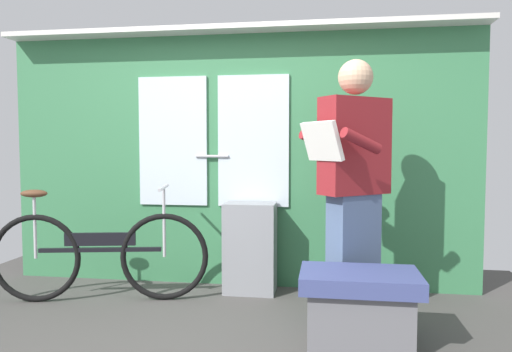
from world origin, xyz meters
TOP-DOWN VIEW (x-y plane):
  - ground_plane at (0.00, 0.00)m, footprint 5.01×3.88m
  - train_door_wall at (-0.01, 1.13)m, footprint 4.01×0.28m
  - bicycle_near_door at (-0.96, 0.53)m, footprint 1.63×0.50m
  - passenger_reading_newspaper at (0.94, 0.42)m, footprint 0.64×0.61m
  - trash_bin_by_wall at (0.15, 0.92)m, footprint 0.41×0.28m
  - bench_seat_corner at (0.96, -0.03)m, footprint 0.70×0.44m

SIDE VIEW (x-z plane):
  - ground_plane at x=0.00m, z-range -0.04..0.00m
  - bench_seat_corner at x=0.96m, z-range 0.02..0.47m
  - bicycle_near_door at x=-0.96m, z-range -0.08..0.81m
  - trash_bin_by_wall at x=0.15m, z-range 0.00..0.73m
  - passenger_reading_newspaper at x=0.94m, z-range 0.05..1.82m
  - train_door_wall at x=-0.01m, z-range 0.05..2.22m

